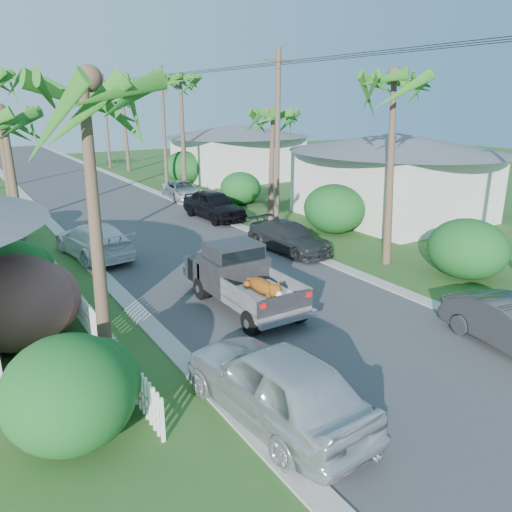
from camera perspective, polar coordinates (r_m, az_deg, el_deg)
ground at (r=13.74m, az=13.86°, el=-11.69°), size 120.00×120.00×0.00m
road at (r=34.95m, az=-16.76°, el=5.83°), size 8.00×100.00×0.02m
curb_left at (r=34.11m, az=-23.73°, el=4.86°), size 0.60×100.00×0.06m
curb_right at (r=36.28m, az=-10.20°, el=6.72°), size 0.60×100.00×0.06m
pickup_truck at (r=16.55m, az=-2.06°, el=-2.24°), size 1.98×5.12×2.06m
parked_car_rm at (r=22.51m, az=3.80°, el=2.12°), size 2.29×4.68×1.31m
parked_car_rf at (r=28.85m, az=-4.85°, el=5.82°), size 2.15×4.88×1.63m
parked_car_rd at (r=35.35m, az=-8.44°, el=7.48°), size 2.43×4.53×1.21m
parked_car_ln at (r=10.89m, az=2.23°, el=-14.33°), size 2.36×5.07×1.68m
parked_car_lf at (r=22.78m, az=-18.05°, el=1.70°), size 2.66×5.31×1.48m
palm_l_a at (r=11.49m, az=-19.40°, el=18.31°), size 4.40×4.40×8.20m
palm_l_b at (r=20.27m, az=-26.96°, el=14.40°), size 4.40×4.40×7.40m
palm_r_a at (r=20.79m, az=15.91°, el=19.13°), size 4.40×4.40×8.70m
palm_r_b at (r=27.88m, az=1.86°, el=16.11°), size 4.40×4.40×7.20m
palm_r_c at (r=37.38m, az=-8.66°, el=19.56°), size 4.40×4.40×9.40m
palm_r_d at (r=50.56m, az=-14.94°, el=17.01°), size 4.40×4.40×8.00m
shrub_l_a at (r=10.75m, az=-20.60°, el=-14.37°), size 2.60×2.86×2.20m
shrub_l_b at (r=15.14m, az=-25.81°, el=-4.77°), size 3.00×3.30×2.60m
shrub_l_c at (r=19.05m, az=-26.01°, el=-1.42°), size 2.40×2.64×2.00m
shrub_r_a at (r=20.64m, az=23.04°, el=0.76°), size 2.80×3.08×2.30m
shrub_r_b at (r=25.97m, az=8.92°, el=5.36°), size 3.00×3.30×2.50m
shrub_r_c at (r=33.05m, az=-1.78°, el=7.76°), size 2.60×2.86×2.10m
shrub_r_d at (r=42.07m, az=-8.18°, el=10.01°), size 3.20×3.52×2.60m
picket_fence at (r=15.22m, az=-18.44°, el=-7.04°), size 0.10×11.00×1.00m
house_right_near at (r=30.08m, az=15.37°, el=8.46°), size 8.00×9.00×4.80m
house_right_far at (r=44.22m, az=-2.19°, el=11.59°), size 9.00×8.00×4.60m
utility_pole_b at (r=25.73m, az=2.47°, el=12.98°), size 1.60×0.26×9.00m
utility_pole_c at (r=39.01m, az=-10.47°, el=14.21°), size 1.60×0.26×9.00m
utility_pole_d at (r=53.21m, az=-16.73°, el=14.55°), size 1.60×0.26×9.00m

